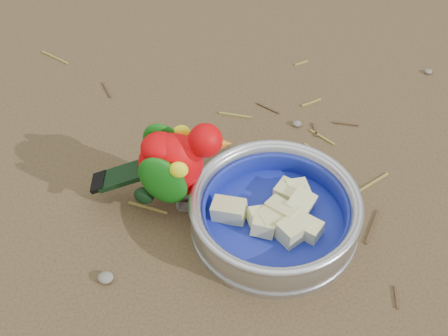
{
  "coord_description": "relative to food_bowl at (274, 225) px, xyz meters",
  "views": [
    {
      "loc": [
        -0.12,
        -0.63,
        0.78
      ],
      "look_at": [
        -0.09,
        0.02,
        0.08
      ],
      "focal_mm": 55.0,
      "sensor_mm": 36.0,
      "label": 1
    }
  ],
  "objects": [
    {
      "name": "ground",
      "position": [
        0.02,
        0.02,
        -0.01
      ],
      "size": [
        60.0,
        60.0,
        0.0
      ],
      "primitive_type": "plane",
      "color": "#4D3B25"
    },
    {
      "name": "fruit_wedges",
      "position": [
        0.0,
        0.0,
        0.02
      ],
      "size": [
        0.14,
        0.14,
        0.03
      ],
      "primitive_type": null,
      "color": "beige",
      "rests_on": "food_bowl"
    },
    {
      "name": "food_bowl",
      "position": [
        0.0,
        0.0,
        0.0
      ],
      "size": [
        0.24,
        0.24,
        0.02
      ],
      "primitive_type": "cylinder",
      "color": "#B2B2BA",
      "rests_on": "ground"
    },
    {
      "name": "ground_debris",
      "position": [
        -0.02,
        0.09,
        -0.01
      ],
      "size": [
        0.9,
        0.8,
        0.01
      ],
      "primitive_type": null,
      "color": "olive",
      "rests_on": "ground"
    },
    {
      "name": "bowl_wall",
      "position": [
        0.0,
        0.0,
        0.03
      ],
      "size": [
        0.24,
        0.24,
        0.04
      ],
      "primitive_type": null,
      "color": "#B2B2BA",
      "rests_on": "food_bowl"
    },
    {
      "name": "lory_parrot",
      "position": [
        -0.14,
        0.05,
        0.07
      ],
      "size": [
        0.19,
        0.1,
        0.15
      ],
      "primitive_type": null,
      "rotation": [
        0.0,
        0.0,
        -1.62
      ],
      "color": "#CC0307",
      "rests_on": "ground"
    }
  ]
}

